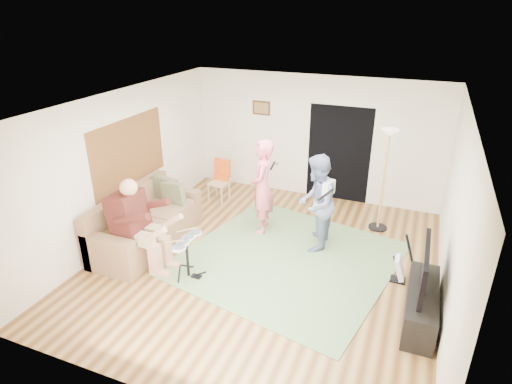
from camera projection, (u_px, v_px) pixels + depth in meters
floor at (265, 261)px, 7.30m from camera, size 6.00×6.00×0.00m
walls at (266, 189)px, 6.75m from camera, size 5.50×6.00×2.70m
ceiling at (267, 104)px, 6.20m from camera, size 6.00×6.00×0.00m
window_blinds at (129, 152)px, 7.78m from camera, size 0.00×2.05×2.05m
doorway at (339, 154)px, 9.22m from camera, size 2.10×0.00×2.10m
picture_frame at (261, 108)px, 9.49m from camera, size 0.42×0.03×0.32m
area_rug at (287, 258)px, 7.36m from camera, size 3.95×3.93×0.02m
sofa at (143, 226)px, 7.78m from camera, size 0.96×2.33×0.94m
drummer at (141, 234)px, 6.96m from camera, size 1.00×0.56×1.54m
drum_kit at (188, 260)px, 6.78m from camera, size 0.38×0.69×0.71m
singer at (262, 187)px, 7.92m from camera, size 0.59×0.75×1.82m
microphone at (273, 166)px, 7.67m from camera, size 0.06×0.06×0.24m
guitarist at (316, 203)px, 7.39m from camera, size 0.72×0.89×1.74m
guitar_held at (329, 188)px, 7.19m from camera, size 0.26×0.61×0.26m
guitar_spare at (400, 268)px, 6.69m from camera, size 0.30×0.27×0.85m
torchiere_lamp at (386, 162)px, 7.82m from camera, size 0.36×0.36×1.99m
dining_chair at (220, 186)px, 9.44m from camera, size 0.42×0.44×0.92m
tv_cabinet at (421, 305)px, 5.86m from camera, size 0.40×1.40×0.50m
television at (424, 268)px, 5.63m from camera, size 0.06×1.15×0.60m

